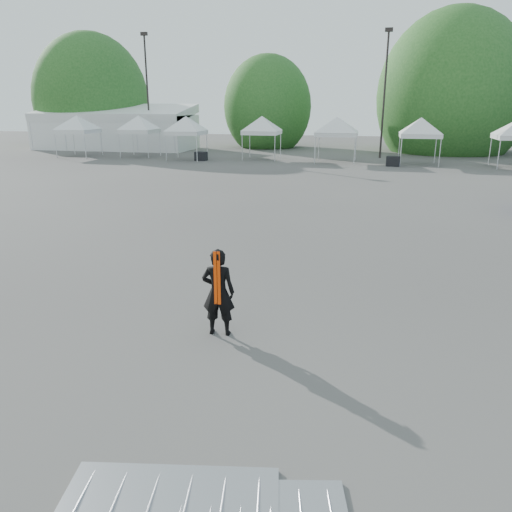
# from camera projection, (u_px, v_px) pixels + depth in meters

# --- Properties ---
(ground) EXTENTS (120.00, 120.00, 0.00)m
(ground) POSITION_uv_depth(u_px,v_px,m) (267.00, 298.00, 11.60)
(ground) COLOR #474442
(ground) RESTS_ON ground
(marquee) EXTENTS (15.00, 6.25, 4.23)m
(marquee) POSITION_uv_depth(u_px,v_px,m) (116.00, 128.00, 48.23)
(marquee) COLOR white
(marquee) RESTS_ON ground
(light_pole_west) EXTENTS (0.60, 0.25, 10.30)m
(light_pole_west) POSITION_uv_depth(u_px,v_px,m) (147.00, 86.00, 45.35)
(light_pole_west) COLOR black
(light_pole_west) RESTS_ON ground
(light_pole_east) EXTENTS (0.60, 0.25, 9.80)m
(light_pole_east) POSITION_uv_depth(u_px,v_px,m) (385.00, 87.00, 39.19)
(light_pole_east) COLOR black
(light_pole_east) RESTS_ON ground
(tree_far_w) EXTENTS (4.80, 4.80, 7.30)m
(tree_far_w) POSITION_uv_depth(u_px,v_px,m) (92.00, 100.00, 51.10)
(tree_far_w) COLOR #382314
(tree_far_w) RESTS_ON ground
(tree_mid_w) EXTENTS (4.16, 4.16, 6.33)m
(tree_mid_w) POSITION_uv_depth(u_px,v_px,m) (268.00, 107.00, 49.41)
(tree_mid_w) COLOR #382314
(tree_mid_w) RESTS_ON ground
(tree_mid_e) EXTENTS (5.12, 5.12, 7.79)m
(tree_mid_e) POSITION_uv_depth(u_px,v_px,m) (451.00, 97.00, 44.67)
(tree_mid_e) COLOR #382314
(tree_mid_e) RESTS_ON ground
(tent_a) EXTENTS (4.02, 4.02, 3.88)m
(tent_a) POSITION_uv_depth(u_px,v_px,m) (77.00, 119.00, 40.92)
(tent_a) COLOR silver
(tent_a) RESTS_ON ground
(tent_b) EXTENTS (3.77, 3.77, 3.88)m
(tent_b) POSITION_uv_depth(u_px,v_px,m) (138.00, 119.00, 40.81)
(tent_b) COLOR silver
(tent_b) RESTS_ON ground
(tent_c) EXTENTS (3.82, 3.82, 3.88)m
(tent_c) POSITION_uv_depth(u_px,v_px,m) (186.00, 120.00, 38.64)
(tent_c) COLOR silver
(tent_c) RESTS_ON ground
(tent_d) EXTENTS (3.93, 3.93, 3.88)m
(tent_d) POSITION_uv_depth(u_px,v_px,m) (262.00, 120.00, 39.02)
(tent_d) COLOR silver
(tent_d) RESTS_ON ground
(tent_e) EXTENTS (4.34, 4.34, 3.88)m
(tent_e) POSITION_uv_depth(u_px,v_px,m) (337.00, 120.00, 37.13)
(tent_e) COLOR silver
(tent_e) RESTS_ON ground
(tent_f) EXTENTS (3.98, 3.98, 3.88)m
(tent_f) POSITION_uv_depth(u_px,v_px,m) (421.00, 121.00, 35.50)
(tent_f) COLOR silver
(tent_f) RESTS_ON ground
(man) EXTENTS (0.67, 0.47, 1.73)m
(man) POSITION_uv_depth(u_px,v_px,m) (218.00, 292.00, 9.55)
(man) COLOR black
(man) RESTS_ON ground
(barrier_left) EXTENTS (2.64, 1.64, 0.08)m
(barrier_left) POSITION_uv_depth(u_px,v_px,m) (169.00, 504.00, 5.59)
(barrier_left) COLOR #95979C
(barrier_left) RESTS_ON ground
(crate_west) EXTENTS (0.91, 0.72, 0.68)m
(crate_west) POSITION_uv_depth(u_px,v_px,m) (201.00, 156.00, 38.81)
(crate_west) COLOR black
(crate_west) RESTS_ON ground
(crate_mid) EXTENTS (1.02, 0.86, 0.70)m
(crate_mid) POSITION_uv_depth(u_px,v_px,m) (393.00, 161.00, 35.40)
(crate_mid) COLOR black
(crate_mid) RESTS_ON ground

